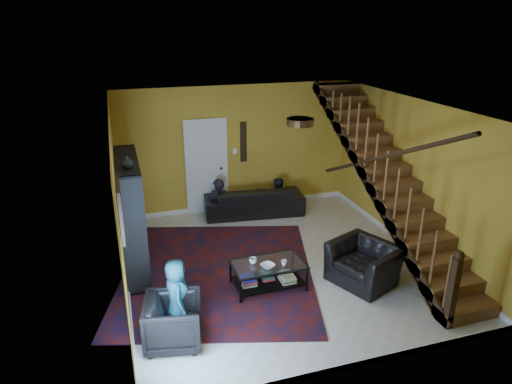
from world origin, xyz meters
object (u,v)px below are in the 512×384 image
sofa (254,200)px  coffee_table (268,273)px  armchair_right (364,263)px  bookshelf (133,218)px  armchair_left (174,321)px

sofa → coffee_table: sofa is taller
armchair_right → coffee_table: size_ratio=0.88×
bookshelf → coffee_table: 2.47m
armchair_right → coffee_table: (-1.57, 0.29, -0.08)m
armchair_left → coffee_table: armchair_left is taller
armchair_right → bookshelf: bearing=-137.0°
sofa → armchair_right: 3.39m
sofa → armchair_left: 4.51m
armchair_left → coffee_table: size_ratio=0.64×
coffee_table → armchair_right: bearing=-10.5°
armchair_right → coffee_table: armchair_right is taller
armchair_left → coffee_table: (1.64, 0.91, -0.09)m
sofa → armchair_left: bearing=65.9°
sofa → coffee_table: 3.04m
sofa → armchair_left: size_ratio=2.90×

